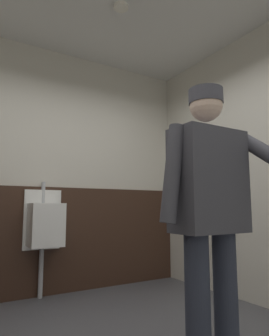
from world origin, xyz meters
TOP-DOWN VIEW (x-y plane):
  - wall_back at (0.00, 1.84)m, footprint 3.89×0.12m
  - wainscot_band_back at (0.00, 1.76)m, footprint 3.29×0.03m
  - downlight_far at (0.24, 0.62)m, footprint 0.14×0.14m
  - urinal_solo at (-0.13, 1.62)m, footprint 0.40×0.34m
  - person at (0.31, -0.38)m, footprint 0.67×0.60m

SIDE VIEW (x-z plane):
  - wainscot_band_back at x=0.00m, z-range 0.00..1.19m
  - urinal_solo at x=-0.13m, z-range 0.16..1.40m
  - person at x=0.31m, z-range 0.14..1.83m
  - wall_back at x=0.00m, z-range 0.00..2.84m
  - downlight_far at x=0.24m, z-range 2.81..2.84m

